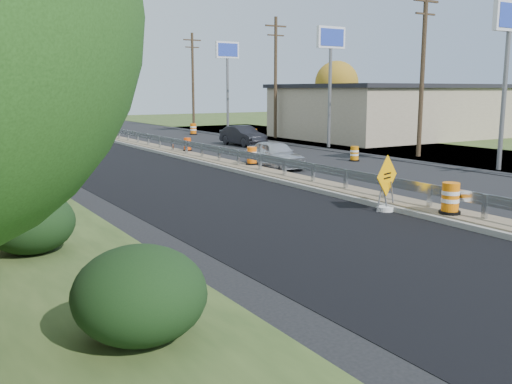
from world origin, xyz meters
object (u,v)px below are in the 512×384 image
barrel_shoulder_near (354,154)px  car_silver (275,154)px  barrel_median_far (187,145)px  barrel_shoulder_mid (253,136)px  car_dark_mid (243,136)px  barrel_shoulder_far (193,129)px  caution_sign (386,197)px  barrel_median_mid (252,156)px  barrel_median_near (450,199)px

barrel_shoulder_near → car_silver: car_silver is taller
barrel_median_far → barrel_shoulder_mid: barrel_median_far is taller
car_silver → car_dark_mid: car_dark_mid is taller
barrel_shoulder_mid → barrel_shoulder_far: bearing=94.0°
caution_sign → barrel_median_mid: caution_sign is taller
barrel_median_near → barrel_median_mid: 12.68m
barrel_shoulder_mid → car_silver: bearing=-117.1°
barrel_median_mid → barrel_median_far: 7.41m
barrel_median_near → barrel_shoulder_far: size_ratio=0.96×
barrel_shoulder_far → car_silver: bearing=-105.1°
car_silver → barrel_shoulder_far: bearing=78.5°
barrel_median_mid → barrel_shoulder_near: barrel_median_mid is taller
caution_sign → barrel_shoulder_near: 13.10m
caution_sign → car_dark_mid: 22.34m
barrel_median_mid → barrel_median_near: bearing=-93.8°
barrel_median_mid → car_silver: size_ratio=0.22×
barrel_shoulder_near → barrel_shoulder_far: bearing=88.5°
barrel_shoulder_far → car_silver: size_ratio=0.24×
car_silver → caution_sign: bearing=-100.9°
barrel_median_far → car_silver: 7.67m
barrel_shoulder_far → barrel_median_far: bearing=-116.8°
barrel_shoulder_far → barrel_median_mid: bearing=-108.3°
car_silver → car_dark_mid: bearing=71.0°
barrel_median_near → barrel_shoulder_mid: bearing=71.2°
barrel_median_far → barrel_shoulder_near: barrel_median_far is taller
barrel_shoulder_near → barrel_median_near: bearing=-120.3°
barrel_median_mid → barrel_shoulder_far: (7.01, 21.26, -0.18)m
caution_sign → barrel_shoulder_mid: (9.09, 22.95, 0.01)m
caution_sign → barrel_shoulder_mid: 24.69m
caution_sign → barrel_median_near: caution_sign is taller
barrel_shoulder_mid → car_silver: 14.02m
barrel_median_near → barrel_shoulder_far: barrel_median_near is taller
barrel_shoulder_near → barrel_median_mid: bearing=178.3°
barrel_median_mid → car_dark_mid: bearing=61.6°
barrel_shoulder_near → barrel_shoulder_far: size_ratio=0.84×
car_dark_mid → barrel_median_far: bearing=-152.9°
caution_sign → barrel_median_far: caution_sign is taller
caution_sign → barrel_shoulder_near: (7.90, 10.45, -0.07)m
barrel_median_near → caution_sign: bearing=106.8°
barrel_median_near → car_dark_mid: car_dark_mid is taller
barrel_median_far → barrel_shoulder_near: 9.97m
barrel_shoulder_near → car_dark_mid: bearing=94.1°
car_dark_mid → car_silver: bearing=-114.2°
barrel_median_mid → barrel_median_far: barrel_median_mid is taller
barrel_median_far → car_silver: bearing=-80.6°
barrel_median_mid → car_silver: 1.26m
barrel_median_far → car_silver: (1.25, -7.57, 0.07)m
barrel_shoulder_near → car_silver: bearing=179.7°
car_dark_mid → barrel_shoulder_near: bearing=-87.6°
barrel_median_mid → barrel_shoulder_near: 6.46m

